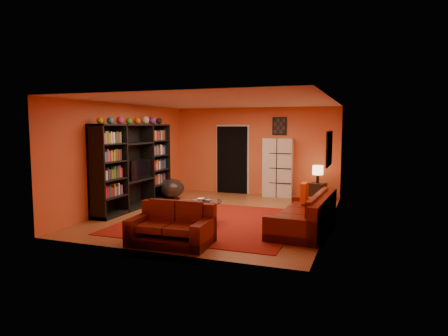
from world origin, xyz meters
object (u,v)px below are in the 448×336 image
(sofa, at_px, (308,216))
(bowl_chair, at_px, (172,188))
(storage_cabinet, at_px, (278,168))
(entertainment_unit, at_px, (134,166))
(coffee_table, at_px, (200,203))
(side_table, at_px, (317,192))
(tv, at_px, (137,169))
(table_lamp, at_px, (318,171))
(loveseat, at_px, (173,227))

(sofa, height_order, bowl_chair, sofa)
(bowl_chair, bearing_deg, storage_cabinet, 27.76)
(entertainment_unit, height_order, coffee_table, entertainment_unit)
(sofa, bearing_deg, side_table, 96.89)
(tv, relative_size, coffee_table, 0.94)
(storage_cabinet, distance_m, side_table, 1.36)
(bowl_chair, bearing_deg, coffee_table, -50.51)
(tv, distance_m, side_table, 4.86)
(entertainment_unit, bearing_deg, table_lamp, 30.49)
(table_lamp, bearing_deg, sofa, -86.29)
(bowl_chair, bearing_deg, table_lamp, 15.88)
(tv, distance_m, sofa, 4.48)
(loveseat, bearing_deg, bowl_chair, 25.47)
(coffee_table, relative_size, table_lamp, 1.89)
(storage_cabinet, bearing_deg, bowl_chair, -154.89)
(storage_cabinet, distance_m, table_lamp, 1.22)
(sofa, bearing_deg, table_lamp, 96.89)
(loveseat, height_order, bowl_chair, loveseat)
(entertainment_unit, xyz_separation_m, tv, (0.05, 0.06, -0.08))
(entertainment_unit, bearing_deg, tv, 50.51)
(loveseat, xyz_separation_m, side_table, (1.89, 4.90, -0.04))
(side_table, xyz_separation_m, table_lamp, (0.00, 0.00, 0.59))
(loveseat, bearing_deg, tv, 40.13)
(storage_cabinet, xyz_separation_m, table_lamp, (1.18, -0.32, -0.01))
(sofa, relative_size, table_lamp, 4.96)
(sofa, relative_size, storage_cabinet, 1.41)
(sofa, bearing_deg, storage_cabinet, 114.72)
(side_table, bearing_deg, bowl_chair, -164.12)
(sofa, xyz_separation_m, coffee_table, (-2.24, -0.18, 0.13))
(side_table, height_order, table_lamp, table_lamp)
(side_table, bearing_deg, storage_cabinet, 164.71)
(loveseat, height_order, coffee_table, loveseat)
(table_lamp, bearing_deg, side_table, 0.00)
(entertainment_unit, xyz_separation_m, coffee_table, (2.18, -0.88, -0.64))
(loveseat, xyz_separation_m, coffee_table, (-0.15, 1.54, 0.13))
(table_lamp, bearing_deg, loveseat, -111.05)
(entertainment_unit, distance_m, storage_cabinet, 4.13)
(tv, relative_size, storage_cabinet, 0.50)
(entertainment_unit, relative_size, loveseat, 2.09)
(tv, distance_m, loveseat, 3.43)
(storage_cabinet, bearing_deg, entertainment_unit, -139.94)
(storage_cabinet, relative_size, table_lamp, 3.53)
(tv, xyz_separation_m, table_lamp, (4.16, 2.42, -0.13))
(entertainment_unit, height_order, sofa, entertainment_unit)
(tv, relative_size, loveseat, 0.60)
(sofa, distance_m, table_lamp, 3.23)
(sofa, relative_size, bowl_chair, 3.38)
(entertainment_unit, relative_size, storage_cabinet, 1.77)
(side_table, bearing_deg, loveseat, -111.05)
(tv, height_order, bowl_chair, tv)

